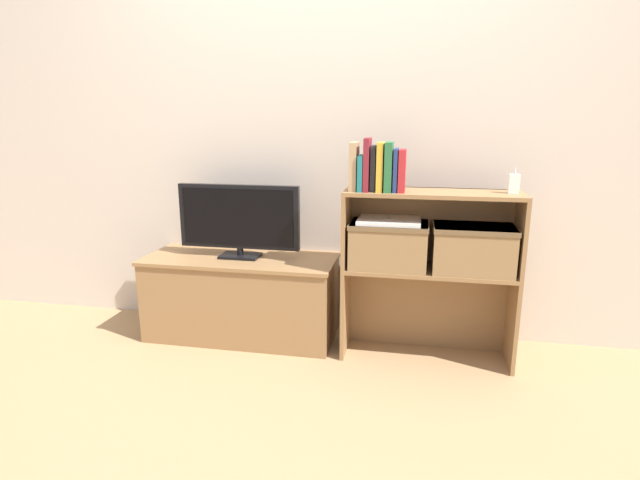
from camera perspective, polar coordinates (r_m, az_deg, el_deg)
ground_plane at (r=2.72m, az=-0.60°, el=-13.37°), size 16.00×16.00×0.00m
wall_back at (r=2.88m, az=1.26°, el=12.95°), size 10.00×0.05×2.40m
tv_stand at (r=2.94m, az=-8.90°, el=-6.38°), size 1.09×0.45×0.47m
tv at (r=2.81m, az=-9.26°, el=2.41°), size 0.69×0.14×0.41m
bookshelf_lower_tier at (r=2.74m, az=12.10°, el=-6.51°), size 0.87×0.29×0.49m
bookshelf_upper_tier at (r=2.62m, az=12.58°, el=2.55°), size 0.87×0.29×0.40m
book_tan at (r=2.51m, az=3.92°, el=8.38°), size 0.04×0.14×0.24m
book_teal at (r=2.50m, az=4.74°, el=7.65°), size 0.02×0.16×0.17m
book_maroon at (r=2.50m, az=5.42°, el=8.58°), size 0.03×0.15×0.26m
book_charcoal at (r=2.50m, az=6.15°, el=8.15°), size 0.02×0.12×0.22m
book_mustard at (r=2.49m, az=6.93°, el=8.29°), size 0.03×0.15×0.24m
book_forest at (r=2.49m, az=7.87°, el=8.28°), size 0.04×0.16×0.24m
book_navy at (r=2.49m, az=8.65°, el=7.90°), size 0.02×0.14×0.21m
book_crimson at (r=2.49m, az=9.37°, el=7.83°), size 0.03×0.14×0.21m
baby_monitor at (r=2.57m, az=21.29°, el=6.02°), size 0.05×0.04×0.12m
storage_basket_left at (r=2.58m, az=7.83°, el=-0.33°), size 0.40×0.26×0.23m
storage_basket_right at (r=2.59m, az=17.07°, el=-0.75°), size 0.40×0.26×0.23m
laptop at (r=2.55m, az=7.91°, el=2.21°), size 0.31×0.24×0.02m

